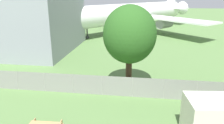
% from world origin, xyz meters
% --- Properties ---
extents(perimeter_fence, '(56.07, 0.07, 1.73)m').
position_xyz_m(perimeter_fence, '(-0.00, 9.72, 0.87)').
color(perimeter_fence, gray).
rests_on(perimeter_fence, ground).
extents(airplane, '(31.83, 38.25, 12.22)m').
position_xyz_m(airplane, '(0.38, 41.96, 3.92)').
color(airplane, white).
rests_on(airplane, ground).
extents(portable_cabin, '(4.45, 2.77, 2.58)m').
position_xyz_m(portable_cabin, '(7.98, 4.91, 1.29)').
color(portable_cabin, beige).
rests_on(portable_cabin, ground).
extents(tree_left_of_cabin, '(4.46, 4.46, 7.44)m').
position_xyz_m(tree_left_of_cabin, '(2.13, 11.13, 4.96)').
color(tree_left_of_cabin, '#4C3823').
rests_on(tree_left_of_cabin, ground).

